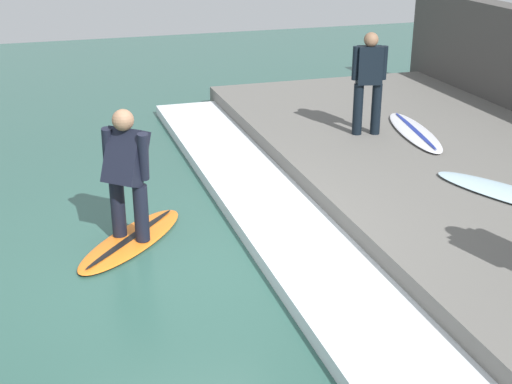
# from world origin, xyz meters

# --- Properties ---
(ground_plane) EXTENTS (28.00, 28.00, 0.00)m
(ground_plane) POSITION_xyz_m (0.00, 0.00, 0.00)
(ground_plane) COLOR #2D564C
(concrete_ledge) EXTENTS (4.40, 12.19, 0.36)m
(concrete_ledge) POSITION_xyz_m (4.12, 0.00, 0.18)
(concrete_ledge) COLOR #66635E
(concrete_ledge) RESTS_ON ground_plane
(wave_foam_crest) EXTENTS (1.09, 11.58, 0.16)m
(wave_foam_crest) POSITION_xyz_m (1.38, 0.00, 0.08)
(wave_foam_crest) COLOR silver
(wave_foam_crest) RESTS_ON ground_plane
(surfboard_riding) EXTENTS (1.65, 1.74, 0.07)m
(surfboard_riding) POSITION_xyz_m (-0.37, 0.62, 0.03)
(surfboard_riding) COLOR orange
(surfboard_riding) RESTS_ON ground_plane
(surfer_riding) EXTENTS (0.60, 0.60, 1.50)m
(surfer_riding) POSITION_xyz_m (-0.37, 0.62, 0.89)
(surfer_riding) COLOR black
(surfer_riding) RESTS_ON surfboard_riding
(surfer_waiting_near) EXTENTS (0.50, 0.30, 1.51)m
(surfer_waiting_near) POSITION_xyz_m (3.44, 2.52, 1.21)
(surfer_waiting_near) COLOR black
(surfer_waiting_near) RESTS_ON concrete_ledge
(surfboard_waiting_near) EXTENTS (0.83, 2.10, 0.07)m
(surfboard_waiting_near) POSITION_xyz_m (4.14, 2.30, 0.39)
(surfboard_waiting_near) COLOR silver
(surfboard_waiting_near) RESTS_ON concrete_ledge
(surfboard_spare) EXTENTS (1.32, 2.05, 0.06)m
(surfboard_spare) POSITION_xyz_m (4.00, -0.25, 0.39)
(surfboard_spare) COLOR silver
(surfboard_spare) RESTS_ON concrete_ledge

